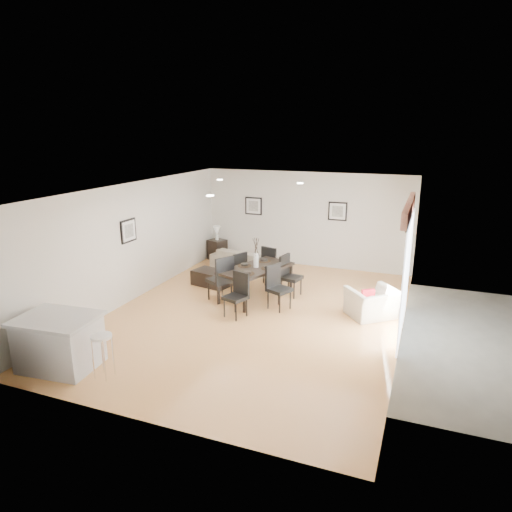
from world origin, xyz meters
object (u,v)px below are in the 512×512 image
at_px(armchair, 372,303).
at_px(bar_stool, 102,341).
at_px(dining_chair_enear, 277,284).
at_px(kitchen_island, 59,342).
at_px(dining_table, 256,270).
at_px(dining_chair_wnear, 222,276).
at_px(coffee_table, 212,278).
at_px(dining_chair_wfar, 238,269).
at_px(dining_chair_foot, 271,263).
at_px(dining_chair_efar, 288,273).
at_px(sofa, 247,260).
at_px(dining_chair_head, 238,292).
at_px(side_table, 217,249).

bearing_deg(armchair, bar_stool, 7.31).
bearing_deg(dining_chair_enear, kitchen_island, 170.48).
relative_size(dining_table, dining_chair_wnear, 1.86).
xyz_separation_m(coffee_table, bar_stool, (0.38, -4.63, 0.43)).
xyz_separation_m(dining_chair_enear, kitchen_island, (-2.52, -3.78, -0.10)).
xyz_separation_m(dining_chair_wfar, dining_chair_enear, (1.29, -0.83, 0.03)).
relative_size(armchair, coffee_table, 1.01).
relative_size(dining_chair_wfar, dining_chair_foot, 0.96).
bearing_deg(coffee_table, bar_stool, -72.84).
bearing_deg(dining_chair_wfar, dining_chair_efar, 117.33).
bearing_deg(dining_chair_foot, bar_stool, 95.69).
distance_m(sofa, dining_chair_foot, 1.31).
bearing_deg(dining_chair_head, side_table, 140.74).
height_order(kitchen_island, bar_stool, kitchen_island).
bearing_deg(bar_stool, kitchen_island, 180.00).
distance_m(dining_table, bar_stool, 4.31).
height_order(armchair, dining_chair_wfar, dining_chair_wfar).
relative_size(armchair, kitchen_island, 0.70).
relative_size(dining_chair_wnear, dining_chair_wfar, 1.15).
height_order(sofa, dining_chair_efar, dining_chair_efar).
height_order(dining_chair_wnear, dining_chair_enear, dining_chair_wnear).
distance_m(coffee_table, kitchen_island, 4.66).
bearing_deg(armchair, dining_chair_wfar, -50.19).
xyz_separation_m(dining_chair_wnear, dining_chair_efar, (1.28, 0.97, -0.05)).
distance_m(dining_chair_wfar, dining_chair_efar, 1.29).
height_order(dining_chair_enear, dining_chair_efar, dining_chair_enear).
distance_m(dining_table, dining_chair_wfar, 0.79).
height_order(dining_chair_head, kitchen_island, dining_chair_head).
height_order(dining_chair_efar, bar_stool, dining_chair_efar).
bearing_deg(bar_stool, sofa, 90.39).
xyz_separation_m(dining_chair_head, kitchen_island, (-1.90, -3.07, -0.08)).
bearing_deg(dining_chair_efar, armchair, -95.41).
bearing_deg(sofa, dining_chair_enear, 135.91).
bearing_deg(side_table, dining_chair_foot, -34.07).
distance_m(armchair, dining_chair_enear, 2.08).
height_order(sofa, dining_chair_head, dining_chair_head).
bearing_deg(dining_chair_head, dining_chair_wnear, 155.99).
height_order(dining_table, dining_chair_head, dining_chair_head).
bearing_deg(bar_stool, dining_chair_foot, 79.69).
relative_size(sofa, dining_table, 1.00).
height_order(armchair, dining_chair_foot, dining_chair_foot).
height_order(dining_chair_head, bar_stool, dining_chair_head).
height_order(armchair, dining_chair_head, dining_chair_head).
bearing_deg(dining_chair_efar, dining_chair_head, 170.98).
relative_size(dining_chair_efar, dining_chair_foot, 1.00).
relative_size(dining_chair_enear, dining_chair_foot, 1.01).
height_order(dining_chair_wfar, kitchen_island, dining_chair_wfar).
bearing_deg(bar_stool, armchair, 47.46).
xyz_separation_m(armchair, dining_chair_enear, (-2.05, -0.24, 0.24)).
bearing_deg(sofa, dining_chair_wfar, 114.56).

